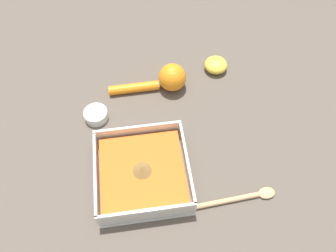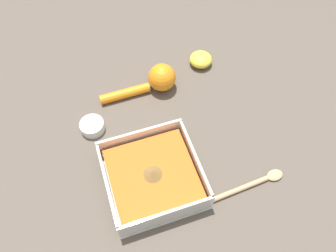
% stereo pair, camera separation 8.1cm
% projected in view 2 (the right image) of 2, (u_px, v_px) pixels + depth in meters
% --- Properties ---
extents(ground_plane, '(4.00, 4.00, 0.00)m').
position_uv_depth(ground_plane, '(150.00, 182.00, 0.76)').
color(ground_plane, brown).
extents(square_dish, '(0.21, 0.21, 0.06)m').
position_uv_depth(square_dish, '(153.00, 176.00, 0.75)').
color(square_dish, silver).
rests_on(square_dish, ground_plane).
extents(spice_bowl, '(0.06, 0.06, 0.03)m').
position_uv_depth(spice_bowl, '(92.00, 126.00, 0.83)').
color(spice_bowl, silver).
rests_on(spice_bowl, ground_plane).
extents(lemon_squeezer, '(0.21, 0.08, 0.08)m').
position_uv_depth(lemon_squeezer, '(155.00, 80.00, 0.89)').
color(lemon_squeezer, orange).
rests_on(lemon_squeezer, ground_plane).
extents(lemon_half, '(0.07, 0.07, 0.04)m').
position_uv_depth(lemon_half, '(201.00, 59.00, 0.95)').
color(lemon_half, yellow).
rests_on(lemon_half, ground_plane).
extents(wooden_spoon, '(0.20, 0.03, 0.01)m').
position_uv_depth(wooden_spoon, '(250.00, 185.00, 0.75)').
color(wooden_spoon, tan).
rests_on(wooden_spoon, ground_plane).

